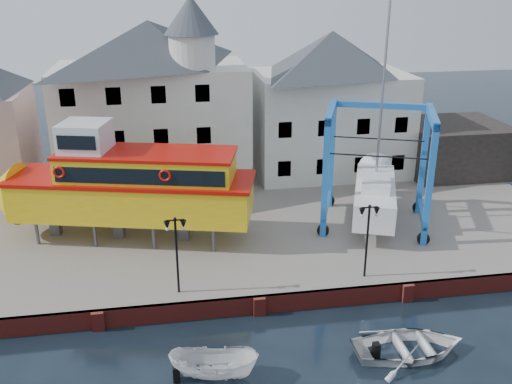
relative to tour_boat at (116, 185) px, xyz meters
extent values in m
plane|color=black|center=(7.33, -8.41, -4.43)|extent=(140.00, 140.00, 0.00)
cube|color=slate|center=(7.33, 2.59, -3.93)|extent=(44.00, 22.00, 1.00)
cube|color=maroon|center=(7.33, -8.29, -3.93)|extent=(44.00, 0.25, 1.00)
cube|color=maroon|center=(-0.67, -8.46, -3.93)|extent=(0.60, 0.36, 1.00)
cube|color=maroon|center=(7.33, -8.46, -3.93)|extent=(0.60, 0.36, 1.00)
cube|color=maroon|center=(15.33, -8.46, -3.93)|extent=(0.60, 0.36, 1.00)
cube|color=silver|center=(2.33, 10.09, 1.07)|extent=(14.00, 8.00, 9.00)
pyramid|color=#3D4047|center=(2.33, 10.09, 7.17)|extent=(14.00, 8.00, 3.20)
cube|color=black|center=(-3.17, 6.13, -1.83)|extent=(1.00, 0.08, 1.20)
cube|color=black|center=(-0.17, 6.13, -1.83)|extent=(1.00, 0.08, 1.20)
cube|color=black|center=(2.83, 6.13, -1.83)|extent=(1.00, 0.08, 1.20)
cube|color=black|center=(5.83, 6.13, -1.83)|extent=(1.00, 0.08, 1.20)
cube|color=black|center=(-3.17, 6.13, 1.17)|extent=(1.00, 0.08, 1.20)
cube|color=black|center=(-0.17, 6.13, 1.17)|extent=(1.00, 0.08, 1.20)
cube|color=black|center=(2.83, 6.13, 1.17)|extent=(1.00, 0.08, 1.20)
cube|color=black|center=(5.83, 6.13, 1.17)|extent=(1.00, 0.08, 1.20)
cube|color=black|center=(-3.17, 6.13, 4.17)|extent=(1.00, 0.08, 1.20)
cube|color=black|center=(-0.17, 6.13, 4.17)|extent=(1.00, 0.08, 1.20)
cube|color=black|center=(2.83, 6.13, 4.17)|extent=(1.00, 0.08, 1.20)
cube|color=black|center=(5.83, 6.13, 4.17)|extent=(1.00, 0.08, 1.20)
cylinder|color=silver|center=(5.33, 7.69, 6.77)|extent=(3.20, 3.20, 2.40)
cone|color=#3D4047|center=(5.33, 7.69, 9.27)|extent=(3.80, 3.80, 2.60)
cube|color=silver|center=(16.33, 10.59, 0.57)|extent=(12.00, 8.00, 8.00)
pyramid|color=#3D4047|center=(16.33, 10.59, 6.17)|extent=(12.00, 8.00, 3.20)
cube|color=black|center=(11.83, 6.63, -1.83)|extent=(1.00, 0.08, 1.20)
cube|color=black|center=(14.83, 6.63, -1.83)|extent=(1.00, 0.08, 1.20)
cube|color=black|center=(17.83, 6.63, -1.83)|extent=(1.00, 0.08, 1.20)
cube|color=black|center=(20.83, 6.63, -1.83)|extent=(1.00, 0.08, 1.20)
cube|color=black|center=(11.83, 6.63, 1.17)|extent=(1.00, 0.08, 1.20)
cube|color=black|center=(14.83, 6.63, 1.17)|extent=(1.00, 0.08, 1.20)
cube|color=black|center=(17.83, 6.63, 1.17)|extent=(1.00, 0.08, 1.20)
cube|color=black|center=(20.83, 6.63, 1.17)|extent=(1.00, 0.08, 1.20)
cube|color=black|center=(26.33, 8.59, -1.43)|extent=(8.00, 7.00, 4.00)
cylinder|color=black|center=(3.33, -7.21, -1.43)|extent=(0.12, 0.12, 4.00)
cube|color=black|center=(3.33, -7.21, 0.62)|extent=(0.90, 0.06, 0.06)
sphere|color=black|center=(3.33, -7.21, 0.69)|extent=(0.16, 0.16, 0.16)
cone|color=black|center=(2.93, -7.21, 0.35)|extent=(0.32, 0.32, 0.45)
sphere|color=white|center=(2.93, -7.21, 0.17)|extent=(0.18, 0.18, 0.18)
cone|color=black|center=(3.73, -7.21, 0.35)|extent=(0.32, 0.32, 0.45)
sphere|color=white|center=(3.73, -7.21, 0.17)|extent=(0.18, 0.18, 0.18)
cylinder|color=black|center=(13.33, -7.21, -1.43)|extent=(0.12, 0.12, 4.00)
cube|color=black|center=(13.33, -7.21, 0.62)|extent=(0.90, 0.06, 0.06)
sphere|color=black|center=(13.33, -7.21, 0.69)|extent=(0.16, 0.16, 0.16)
cone|color=black|center=(12.93, -7.21, 0.35)|extent=(0.32, 0.32, 0.45)
sphere|color=white|center=(12.93, -7.21, 0.17)|extent=(0.18, 0.18, 0.18)
cone|color=black|center=(13.73, -7.21, 0.35)|extent=(0.32, 0.32, 0.45)
sphere|color=white|center=(13.73, -7.21, 0.17)|extent=(0.18, 0.18, 0.18)
cylinder|color=#59595E|center=(-4.85, -0.21, -2.67)|extent=(0.24, 0.24, 1.53)
cylinder|color=#59595E|center=(-4.13, 2.56, -2.67)|extent=(0.24, 0.24, 1.53)
cylinder|color=#59595E|center=(-1.39, -1.12, -2.67)|extent=(0.24, 0.24, 1.53)
cylinder|color=#59595E|center=(-0.67, 1.66, -2.67)|extent=(0.24, 0.24, 1.53)
cylinder|color=#59595E|center=(2.07, -2.02, -2.67)|extent=(0.24, 0.24, 1.53)
cylinder|color=#59595E|center=(2.80, 0.75, -2.67)|extent=(0.24, 0.24, 1.53)
cylinder|color=#59595E|center=(5.54, -2.92, -2.67)|extent=(0.24, 0.24, 1.53)
cylinder|color=#59595E|center=(6.26, -0.15, -2.67)|extent=(0.24, 0.24, 1.53)
cube|color=#59595E|center=(-4.00, 1.04, -2.67)|extent=(0.72, 0.65, 1.53)
cube|color=#59595E|center=(-0.04, 0.01, -2.67)|extent=(0.72, 0.65, 1.53)
cube|color=#59595E|center=(3.92, -1.02, -2.67)|extent=(0.72, 0.65, 1.53)
cube|color=yellow|center=(0.95, -0.25, -0.77)|extent=(14.83, 7.37, 2.25)
cone|color=yellow|center=(-7.07, 1.84, -0.77)|extent=(3.16, 4.33, 3.89)
cube|color=#BB0F06|center=(0.95, -0.25, 0.45)|extent=(15.17, 7.61, 0.22)
cube|color=yellow|center=(1.94, -0.50, 1.17)|extent=(10.77, 5.94, 1.64)
cube|color=black|center=(1.49, -2.22, 1.22)|extent=(9.52, 2.53, 0.92)
cube|color=black|center=(2.39, 1.21, 1.22)|extent=(9.52, 2.53, 0.92)
cube|color=#BB0F06|center=(1.94, -0.50, 2.08)|extent=(11.00, 6.09, 0.18)
cube|color=white|center=(-1.52, 0.40, 2.92)|extent=(3.24, 3.24, 1.86)
cube|color=black|center=(-1.87, -0.92, 3.00)|extent=(2.18, 0.62, 0.82)
torus|color=#BB0F06|center=(-2.97, -1.10, 1.37)|extent=(0.73, 0.32, 0.72)
torus|color=#BB0F06|center=(2.97, -2.65, 1.37)|extent=(0.73, 0.32, 0.72)
cube|color=#1270B7|center=(12.48, -1.93, 0.32)|extent=(0.48, 0.48, 7.50)
cylinder|color=black|center=(12.48, -1.93, -3.06)|extent=(0.80, 0.52, 0.75)
cube|color=#1270B7|center=(14.25, 2.73, 0.32)|extent=(0.48, 0.48, 7.50)
cylinder|color=black|center=(14.25, 2.73, -3.06)|extent=(0.80, 0.52, 0.75)
cube|color=#1270B7|center=(18.14, -4.08, 0.32)|extent=(0.48, 0.48, 7.50)
cylinder|color=black|center=(18.14, -4.08, -3.06)|extent=(0.80, 0.52, 0.75)
cube|color=#1270B7|center=(19.91, 0.58, 0.32)|extent=(0.48, 0.48, 7.50)
cylinder|color=black|center=(19.91, 0.58, -3.06)|extent=(0.80, 0.52, 0.75)
cube|color=#1270B7|center=(13.36, 0.40, 3.88)|extent=(2.25, 5.14, 0.53)
cube|color=#1270B7|center=(13.36, 0.40, -2.36)|extent=(2.15, 5.10, 0.23)
cube|color=#1270B7|center=(19.03, -1.75, 3.88)|extent=(2.25, 5.14, 0.53)
cube|color=#1270B7|center=(19.03, -1.75, -2.36)|extent=(2.15, 5.10, 0.23)
cube|color=#1270B7|center=(17.08, 1.66, 3.88)|extent=(6.15, 2.63, 0.38)
cube|color=white|center=(16.19, -0.67, -1.50)|extent=(5.16, 8.39, 1.72)
cone|color=white|center=(17.89, 3.79, -1.50)|extent=(2.91, 2.48, 2.47)
cube|color=#59595E|center=(16.19, -0.67, -2.74)|extent=(0.93, 1.90, 0.75)
cube|color=white|center=(16.00, -1.18, -0.32)|extent=(2.75, 3.62, 0.64)
cylinder|color=#99999E|center=(16.39, -0.17, 5.25)|extent=(0.21, 0.21, 11.79)
cube|color=black|center=(15.51, -2.48, 1.78)|extent=(5.50, 2.18, 0.05)
cube|color=black|center=(16.88, 1.13, 1.78)|extent=(5.50, 2.18, 0.05)
imported|color=white|center=(4.56, -12.89, -4.43)|extent=(4.16, 2.37, 1.51)
imported|color=white|center=(13.57, -12.75, -4.43)|extent=(5.23, 3.76, 1.07)
camera|label=1|loc=(3.05, -33.07, 11.99)|focal=40.00mm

